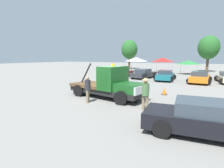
% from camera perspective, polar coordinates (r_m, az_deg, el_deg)
% --- Properties ---
extents(ground_plane, '(160.00, 160.00, 0.00)m').
position_cam_1_polar(ground_plane, '(13.01, -1.93, -4.41)').
color(ground_plane, gray).
extents(tow_truck, '(6.25, 2.93, 2.53)m').
position_cam_1_polar(tow_truck, '(12.58, -0.64, -0.33)').
color(tow_truck, black).
rests_on(tow_truck, ground).
extents(foreground_car, '(5.07, 2.38, 1.34)m').
position_cam_1_polar(foreground_car, '(7.62, 29.20, -10.03)').
color(foreground_car, black).
rests_on(foreground_car, ground).
extents(person_near_truck, '(0.40, 0.40, 1.82)m').
position_cam_1_polar(person_near_truck, '(9.83, 10.86, -2.46)').
color(person_near_truck, '#847051').
rests_on(person_near_truck, ground).
extents(person_at_hood, '(0.39, 0.39, 1.73)m').
position_cam_1_polar(person_at_hood, '(11.45, -7.96, -1.18)').
color(person_at_hood, '#847051').
rests_on(person_at_hood, ground).
extents(parked_car_maroon, '(2.64, 4.49, 1.34)m').
position_cam_1_polar(parked_car_maroon, '(26.87, 3.43, 3.78)').
color(parked_car_maroon, maroon).
rests_on(parked_car_maroon, ground).
extents(parked_car_charcoal, '(2.89, 4.88, 1.34)m').
position_cam_1_polar(parked_car_charcoal, '(25.23, 10.30, 3.34)').
color(parked_car_charcoal, '#2D2D33').
rests_on(parked_car_charcoal, ground).
extents(parked_car_teal, '(2.59, 4.59, 1.34)m').
position_cam_1_polar(parked_car_teal, '(23.42, 17.05, 2.69)').
color(parked_car_teal, '#196670').
rests_on(parked_car_teal, ground).
extents(parked_car_orange, '(2.59, 4.75, 1.34)m').
position_cam_1_polar(parked_car_orange, '(22.71, 26.75, 1.96)').
color(parked_car_orange, orange).
rests_on(parked_car_orange, ground).
extents(canopy_tent_white, '(3.67, 3.67, 2.93)m').
position_cam_1_polar(canopy_tent_white, '(37.32, 7.86, 7.97)').
color(canopy_tent_white, '#9E9EA3').
rests_on(canopy_tent_white, ground).
extents(canopy_tent_red, '(3.16, 3.16, 2.88)m').
position_cam_1_polar(canopy_tent_red, '(34.51, 16.22, 7.58)').
color(canopy_tent_red, '#9E9EA3').
rests_on(canopy_tent_red, ground).
extents(canopy_tent_green, '(2.98, 2.98, 2.42)m').
position_cam_1_polar(canopy_tent_green, '(33.25, 23.70, 6.47)').
color(canopy_tent_green, '#9E9EA3').
rests_on(canopy_tent_green, ground).
extents(tree_left, '(4.08, 4.08, 7.29)m').
position_cam_1_polar(tree_left, '(40.97, 29.02, 10.36)').
color(tree_left, brown).
rests_on(tree_left, ground).
extents(tree_right, '(4.07, 4.07, 7.26)m').
position_cam_1_polar(tree_right, '(45.18, 5.71, 11.11)').
color(tree_right, brown).
rests_on(tree_right, ground).
extents(traffic_cone, '(0.40, 0.40, 0.55)m').
position_cam_1_polar(traffic_cone, '(14.54, 16.72, -2.36)').
color(traffic_cone, black).
rests_on(traffic_cone, ground).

